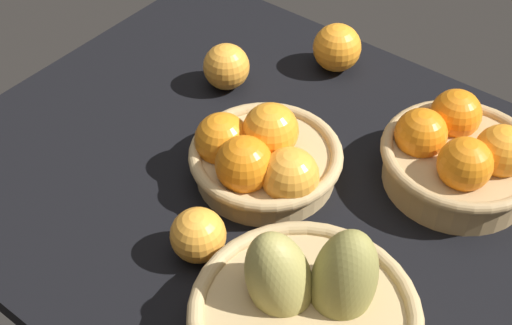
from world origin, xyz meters
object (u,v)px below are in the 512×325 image
Objects in this scene: loose_orange_back_gap at (198,235)px; loose_orange_side_gap at (337,48)px; basket_far_left_pears at (306,313)px; loose_orange_front_gap at (226,67)px; basket_center at (261,158)px; basket_near_left at (459,156)px.

loose_orange_side_gap reaches higher than loose_orange_back_gap.
basket_far_left_pears is at bearing 174.61° from loose_orange_back_gap.
loose_orange_back_gap is at bearing 123.88° from loose_orange_front_gap.
loose_orange_front_gap is (17.12, -13.43, -0.44)cm from basket_center.
loose_orange_back_gap is at bearing 58.47° from basket_near_left.
loose_orange_side_gap is at bearing -23.34° from basket_near_left.
basket_center reaches higher than loose_orange_back_gap.
basket_near_left is 26.60cm from basket_center.
basket_near_left is at bearing -121.53° from loose_orange_back_gap.
basket_far_left_pears reaches higher than basket_center.
basket_near_left is 2.95× the size of loose_orange_front_gap.
basket_far_left_pears is 17.17cm from loose_orange_back_gap.
loose_orange_front_gap is at bearing -39.65° from basket_far_left_pears.
loose_orange_back_gap is 0.89× the size of loose_orange_side_gap.
basket_near_left reaches higher than loose_orange_front_gap.
basket_near_left is 2.77× the size of loose_orange_side_gap.
basket_far_left_pears is at bearing 139.02° from basket_center.
loose_orange_front_gap reaches higher than loose_orange_back_gap.
loose_orange_side_gap reaches higher than loose_orange_front_gap.
loose_orange_side_gap is at bearing -60.62° from basket_far_left_pears.
basket_near_left is 38.22cm from loose_orange_front_gap.
loose_orange_side_gap is at bearing -77.69° from basket_center.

